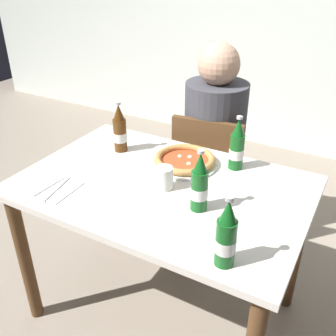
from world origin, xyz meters
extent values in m
plane|color=gray|center=(0.00, 0.00, 0.00)|extent=(8.00, 8.00, 0.00)
cube|color=silver|center=(0.00, 0.00, 0.73)|extent=(1.20, 0.80, 0.03)
cylinder|color=brown|center=(-0.54, -0.34, 0.36)|extent=(0.06, 0.06, 0.72)
cylinder|color=brown|center=(-0.54, 0.34, 0.36)|extent=(0.06, 0.06, 0.72)
cylinder|color=brown|center=(0.54, 0.34, 0.36)|extent=(0.06, 0.06, 0.72)
cube|color=brown|center=(-0.04, 0.68, 0.43)|extent=(0.45, 0.45, 0.04)
cube|color=brown|center=(-0.02, 0.50, 0.65)|extent=(0.38, 0.08, 0.40)
cylinder|color=brown|center=(0.11, 0.87, 0.21)|extent=(0.04, 0.04, 0.41)
cylinder|color=brown|center=(-0.23, 0.83, 0.21)|extent=(0.04, 0.04, 0.41)
cylinder|color=brown|center=(0.15, 0.53, 0.21)|extent=(0.04, 0.04, 0.41)
cylinder|color=brown|center=(-0.19, 0.49, 0.21)|extent=(0.04, 0.04, 0.41)
cube|color=#2D3342|center=(-0.04, 0.66, 0.23)|extent=(0.32, 0.28, 0.45)
cylinder|color=#3F3F47|center=(-0.04, 0.66, 0.73)|extent=(0.34, 0.34, 0.55)
sphere|color=tan|center=(-0.04, 0.66, 1.10)|extent=(0.22, 0.22, 0.22)
cylinder|color=white|center=(0.01, 0.19, 0.76)|extent=(0.30, 0.30, 0.01)
cylinder|color=#CC4723|center=(0.01, 0.19, 0.77)|extent=(0.22, 0.22, 0.01)
torus|color=#B78447|center=(0.01, 0.19, 0.78)|extent=(0.28, 0.28, 0.03)
sphere|color=silver|center=(-0.03, 0.22, 0.77)|extent=(0.02, 0.02, 0.02)
sphere|color=silver|center=(0.04, 0.17, 0.77)|extent=(0.02, 0.02, 0.02)
sphere|color=silver|center=(0.01, 0.24, 0.77)|extent=(0.02, 0.02, 0.02)
cylinder|color=#14591E|center=(0.21, -0.09, 0.83)|extent=(0.06, 0.06, 0.16)
cone|color=#14591E|center=(0.21, -0.09, 0.95)|extent=(0.05, 0.05, 0.07)
cylinder|color=#B7B7BC|center=(0.21, -0.09, 0.99)|extent=(0.03, 0.03, 0.01)
cylinder|color=white|center=(0.21, -0.09, 0.82)|extent=(0.07, 0.07, 0.04)
cylinder|color=#512D0F|center=(-0.33, 0.17, 0.83)|extent=(0.06, 0.06, 0.16)
cone|color=#512D0F|center=(-0.33, 0.17, 0.95)|extent=(0.05, 0.05, 0.07)
cylinder|color=#B7B7BC|center=(-0.33, 0.17, 0.99)|extent=(0.03, 0.03, 0.01)
cylinder|color=white|center=(-0.33, 0.17, 0.82)|extent=(0.07, 0.07, 0.04)
cylinder|color=#14591E|center=(0.40, -0.32, 0.83)|extent=(0.06, 0.06, 0.16)
cone|color=#14591E|center=(0.40, -0.32, 0.95)|extent=(0.05, 0.05, 0.07)
cylinder|color=#B7B7BC|center=(0.40, -0.32, 0.99)|extent=(0.03, 0.03, 0.01)
cylinder|color=white|center=(0.40, -0.32, 0.82)|extent=(0.07, 0.07, 0.04)
cylinder|color=#14591E|center=(0.22, 0.28, 0.83)|extent=(0.06, 0.06, 0.16)
cone|color=#14591E|center=(0.22, 0.28, 0.95)|extent=(0.05, 0.05, 0.07)
cylinder|color=#B7B7BC|center=(0.22, 0.28, 0.99)|extent=(0.03, 0.03, 0.01)
cylinder|color=white|center=(0.22, 0.28, 0.82)|extent=(0.07, 0.07, 0.04)
cube|color=white|center=(-0.37, -0.25, 0.75)|extent=(0.19, 0.19, 0.00)
cube|color=silver|center=(-0.35, -0.25, 0.76)|extent=(0.05, 0.19, 0.00)
cube|color=silver|center=(-0.39, -0.25, 0.76)|extent=(0.02, 0.17, 0.00)
cylinder|color=white|center=(0.02, -0.03, 0.80)|extent=(0.07, 0.07, 0.09)
camera|label=1|loc=(0.69, -1.19, 1.59)|focal=41.08mm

